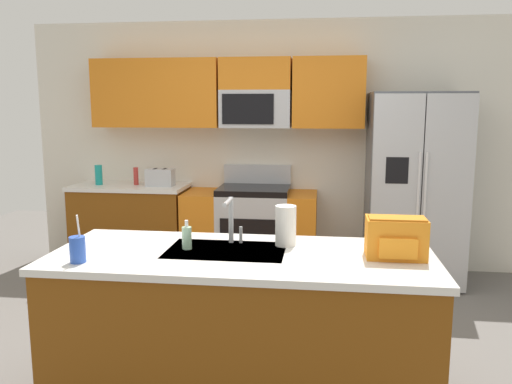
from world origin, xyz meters
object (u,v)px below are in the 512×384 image
object	(u,v)px
bottle_teal	(99,175)
paper_towel_roll	(286,226)
pepper_mill	(136,176)
refrigerator	(414,189)
toaster	(160,177)
drink_cup_blue	(78,249)
soap_dispenser	(187,237)
range_oven	(251,230)
backpack	(396,237)
sink_faucet	(231,216)

from	to	relation	value
bottle_teal	paper_towel_roll	distance (m)	3.03
pepper_mill	bottle_teal	distance (m)	0.39
refrigerator	toaster	world-z (taller)	refrigerator
drink_cup_blue	soap_dispenser	size ratio (longest dim) A/B	1.53
refrigerator	range_oven	bearing A→B (deg)	177.46
range_oven	pepper_mill	size ratio (longest dim) A/B	7.41
drink_cup_blue	paper_towel_roll	xyz separation A→B (m)	(1.07, 0.48, 0.05)
backpack	pepper_mill	bearing A→B (deg)	134.63
range_oven	bottle_teal	size ratio (longest dim) A/B	6.53
pepper_mill	backpack	size ratio (longest dim) A/B	0.57
sink_faucet	backpack	xyz separation A→B (m)	(0.94, -0.17, -0.05)
range_oven	paper_towel_roll	distance (m)	2.34
range_oven	refrigerator	bearing A→B (deg)	-2.54
sink_faucet	soap_dispenser	bearing A→B (deg)	-148.24
drink_cup_blue	soap_dispenser	bearing A→B (deg)	33.16
toaster	pepper_mill	bearing A→B (deg)	169.84
toaster	bottle_teal	bearing A→B (deg)	-179.89
range_oven	backpack	size ratio (longest dim) A/B	4.25
soap_dispenser	backpack	size ratio (longest dim) A/B	0.53
pepper_mill	bottle_teal	xyz separation A→B (m)	(-0.39, -0.05, 0.01)
refrigerator	backpack	distance (m)	2.37
toaster	bottle_teal	distance (m)	0.67
refrigerator	sink_faucet	size ratio (longest dim) A/B	6.56
sink_faucet	pepper_mill	bearing A→B (deg)	122.54
drink_cup_blue	bottle_teal	bearing A→B (deg)	111.86
refrigerator	drink_cup_blue	world-z (taller)	refrigerator
refrigerator	toaster	xyz separation A→B (m)	(-2.56, 0.02, 0.07)
sink_faucet	drink_cup_blue	xyz separation A→B (m)	(-0.74, -0.48, -0.10)
range_oven	soap_dispenser	distance (m)	2.42
pepper_mill	drink_cup_blue	bearing A→B (deg)	-76.02
toaster	refrigerator	bearing A→B (deg)	-0.44
refrigerator	pepper_mill	xyz separation A→B (m)	(-2.84, 0.07, 0.07)
toaster	sink_faucet	xyz separation A→B (m)	(1.13, -2.16, 0.08)
pepper_mill	sink_faucet	xyz separation A→B (m)	(1.41, -2.21, 0.08)
bottle_teal	backpack	size ratio (longest dim) A/B	0.65
soap_dispenser	drink_cup_blue	bearing A→B (deg)	-146.84
bottle_teal	paper_towel_roll	bearing A→B (deg)	-45.36
paper_towel_roll	refrigerator	bearing A→B (deg)	62.74
refrigerator	sink_faucet	distance (m)	2.58
sink_faucet	drink_cup_blue	distance (m)	0.89
range_oven	toaster	world-z (taller)	range_oven
drink_cup_blue	backpack	bearing A→B (deg)	10.25
range_oven	toaster	xyz separation A→B (m)	(-0.94, -0.05, 0.55)
pepper_mill	soap_dispenser	size ratio (longest dim) A/B	1.08
sink_faucet	soap_dispenser	xyz separation A→B (m)	(-0.24, -0.15, -0.10)
toaster	drink_cup_blue	distance (m)	2.67
range_oven	bottle_teal	xyz separation A→B (m)	(-1.61, -0.05, 0.56)
pepper_mill	range_oven	bearing A→B (deg)	0.12
sink_faucet	soap_dispenser	size ratio (longest dim) A/B	1.66
paper_towel_roll	backpack	size ratio (longest dim) A/B	0.75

